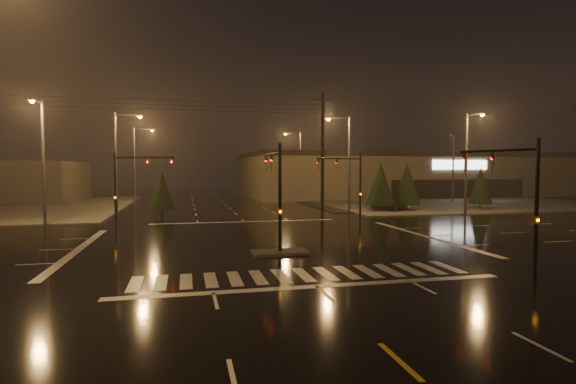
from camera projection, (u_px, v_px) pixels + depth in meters
name	position (u px, v px, depth m)	size (l,w,h in m)	color
ground	(267.00, 242.00, 28.32)	(140.00, 140.00, 0.00)	black
sidewalk_ne	(436.00, 200.00, 64.19)	(36.00, 36.00, 0.12)	#4D4A44
median_island	(280.00, 252.00, 24.42)	(3.00, 1.60, 0.15)	#4D4A44
crosswalk	(304.00, 275.00, 19.55)	(15.00, 2.60, 0.01)	beige
stop_bar_near	(317.00, 286.00, 17.61)	(16.00, 0.50, 0.01)	beige
stop_bar_far	(245.00, 222.00, 39.03)	(16.00, 0.50, 0.01)	beige
parking_lot	(476.00, 201.00, 63.36)	(50.00, 24.00, 0.08)	black
retail_building	(413.00, 173.00, 80.67)	(60.20, 28.30, 7.20)	#716550
signal_mast_median	(277.00, 184.00, 25.13)	(0.25, 4.59, 6.00)	black
signal_mast_ne	(351.00, 178.00, 40.10)	(4.84, 1.86, 6.00)	black
signal_mast_nw	(128.00, 179.00, 35.87)	(4.84, 1.86, 6.00)	black
signal_mast_se	(520.00, 188.00, 20.91)	(1.55, 3.87, 6.00)	black
streetlight_1	(119.00, 156.00, 43.05)	(2.77, 0.32, 10.00)	#38383A
streetlight_2	(137.00, 160.00, 58.62)	(2.77, 0.32, 10.00)	#38383A
streetlight_3	(346.00, 157.00, 46.08)	(2.77, 0.32, 10.00)	#38383A
streetlight_4	(299.00, 161.00, 65.55)	(2.77, 0.32, 10.00)	#38383A
streetlight_5	(42.00, 154.00, 35.34)	(0.32, 2.77, 10.00)	#38383A
streetlight_6	(468.00, 157.00, 43.80)	(0.32, 2.77, 10.00)	#38383A
utility_pole_1	(323.00, 153.00, 43.40)	(2.20, 0.32, 12.00)	black
conifer_0	(380.00, 183.00, 48.45)	(3.06, 3.06, 5.48)	black
conifer_1	(407.00, 183.00, 48.96)	(2.97, 2.97, 5.34)	black
conifer_2	(480.00, 186.00, 50.12)	(2.60, 2.60, 4.77)	black
conifer_3	(162.00, 190.00, 43.13)	(2.45, 2.45, 4.53)	black
car_parked	(388.00, 204.00, 49.13)	(1.82, 4.52, 1.54)	black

